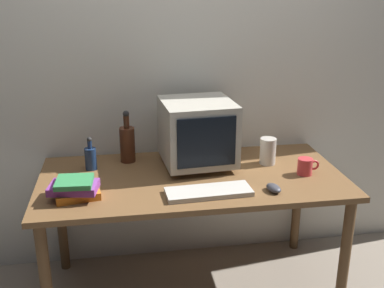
{
  "coord_description": "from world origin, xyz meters",
  "views": [
    {
      "loc": [
        -0.36,
        -2.28,
        1.72
      ],
      "look_at": [
        0.0,
        0.0,
        0.9
      ],
      "focal_mm": 43.94,
      "sensor_mm": 36.0,
      "label": 1
    }
  ],
  "objects": [
    {
      "name": "metal_canister",
      "position": [
        0.45,
        0.11,
        0.79
      ],
      "size": [
        0.09,
        0.09,
        0.15
      ],
      "primitive_type": "cylinder",
      "color": "#B7B2A8",
      "rests_on": "desk"
    },
    {
      "name": "back_wall",
      "position": [
        0.0,
        0.46,
        1.25
      ],
      "size": [
        4.0,
        0.08,
        2.5
      ],
      "primitive_type": "cube",
      "color": "silver",
      "rests_on": "ground"
    },
    {
      "name": "crt_monitor",
      "position": [
        0.05,
        0.14,
        0.91
      ],
      "size": [
        0.41,
        0.41,
        0.37
      ],
      "color": "#B2AD9E",
      "rests_on": "desk"
    },
    {
      "name": "bottle_short",
      "position": [
        -0.53,
        0.18,
        0.79
      ],
      "size": [
        0.06,
        0.06,
        0.19
      ],
      "color": "navy",
      "rests_on": "desk"
    },
    {
      "name": "desk",
      "position": [
        0.0,
        0.0,
        0.64
      ],
      "size": [
        1.62,
        0.79,
        0.72
      ],
      "color": "brown",
      "rests_on": "ground"
    },
    {
      "name": "computer_mouse",
      "position": [
        0.37,
        -0.26,
        0.73
      ],
      "size": [
        0.08,
        0.11,
        0.04
      ],
      "primitive_type": "ellipsoid",
      "rotation": [
        0.0,
        0.0,
        0.22
      ],
      "color": "#3F3F47",
      "rests_on": "desk"
    },
    {
      "name": "ground_plane",
      "position": [
        0.0,
        0.0,
        0.0
      ],
      "size": [
        6.0,
        6.0,
        0.0
      ],
      "primitive_type": "plane",
      "color": "gray"
    },
    {
      "name": "book_stack",
      "position": [
        -0.59,
        -0.18,
        0.77
      ],
      "size": [
        0.25,
        0.18,
        0.1
      ],
      "color": "orange",
      "rests_on": "desk"
    },
    {
      "name": "mug",
      "position": [
        0.6,
        -0.08,
        0.76
      ],
      "size": [
        0.12,
        0.08,
        0.09
      ],
      "color": "#CC383D",
      "rests_on": "desk"
    },
    {
      "name": "keyboard",
      "position": [
        0.04,
        -0.24,
        0.73
      ],
      "size": [
        0.43,
        0.17,
        0.02
      ],
      "primitive_type": "cube",
      "rotation": [
        0.0,
        0.0,
        0.05
      ],
      "color": "beige",
      "rests_on": "desk"
    },
    {
      "name": "bottle_tall",
      "position": [
        -0.33,
        0.27,
        0.83
      ],
      "size": [
        0.09,
        0.09,
        0.3
      ],
      "color": "#472314",
      "rests_on": "desk"
    }
  ]
}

